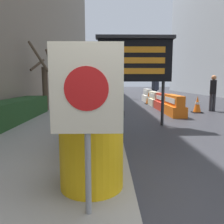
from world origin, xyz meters
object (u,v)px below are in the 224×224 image
object	(u,v)px
jersey_barrier_red_striped	(163,103)
traffic_cone_mid	(197,105)
warning_sign	(87,99)
traffic_cone_near	(149,98)
message_board	(135,60)
pedestrian_passerby	(213,90)
barrel_drum_foreground	(92,149)
jersey_barrier_white	(147,96)
traffic_light_near_curb	(121,66)
pedestrian_worker	(155,88)
barrel_drum_middle	(94,132)
jersey_barrier_cream	(154,99)
barrel_drum_back	(94,122)
jersey_barrier_orange_far	(174,106)

from	to	relation	value
jersey_barrier_red_striped	traffic_cone_mid	world-z (taller)	jersey_barrier_red_striped
warning_sign	traffic_cone_near	size ratio (longest dim) A/B	2.12
traffic_cone_near	message_board	bearing A→B (deg)	-104.13
warning_sign	pedestrian_passerby	world-z (taller)	warning_sign
traffic_cone_mid	pedestrian_passerby	size ratio (longest dim) A/B	0.45
barrel_drum_foreground	pedestrian_passerby	world-z (taller)	pedestrian_passerby
jersey_barrier_red_striped	jersey_barrier_white	distance (m)	4.62
message_board	traffic_light_near_curb	xyz separation A→B (m)	(0.23, 12.24, 0.70)
jersey_barrier_white	traffic_cone_mid	size ratio (longest dim) A/B	2.29
jersey_barrier_red_striped	pedestrian_worker	bearing A→B (deg)	83.38
traffic_light_near_curb	barrel_drum_middle	bearing A→B (deg)	-94.80
traffic_cone_mid	jersey_barrier_cream	bearing A→B (deg)	111.41
message_board	jersey_barrier_cream	size ratio (longest dim) A/B	1.38
barrel_drum_middle	pedestrian_worker	xyz separation A→B (m)	(3.56, 11.90, 0.43)
barrel_drum_middle	jersey_barrier_white	size ratio (longest dim) A/B	0.53
jersey_barrier_cream	pedestrian_passerby	distance (m)	3.73
traffic_light_near_curb	traffic_cone_near	bearing A→B (deg)	-73.86
traffic_cone_near	barrel_drum_back	bearing A→B (deg)	-106.90
pedestrian_passerby	barrel_drum_middle	bearing A→B (deg)	-9.65
jersey_barrier_red_striped	traffic_light_near_curb	xyz separation A→B (m)	(-1.74, 8.15, 2.46)
jersey_barrier_orange_far	jersey_barrier_red_striped	bearing A→B (deg)	90.00
jersey_barrier_orange_far	pedestrian_passerby	bearing A→B (deg)	28.70
jersey_barrier_red_striped	pedestrian_passerby	bearing A→B (deg)	-16.09
barrel_drum_middle	jersey_barrier_cream	distance (m)	10.32
traffic_light_near_curb	message_board	bearing A→B (deg)	-91.07
jersey_barrier_red_striped	traffic_cone_mid	size ratio (longest dim) A/B	2.10
message_board	traffic_cone_mid	size ratio (longest dim) A/B	3.66
barrel_drum_back	jersey_barrier_cream	bearing A→B (deg)	70.68
barrel_drum_middle	warning_sign	size ratio (longest dim) A/B	0.57
jersey_barrier_white	traffic_light_near_curb	size ratio (longest dim) A/B	0.46
jersey_barrier_orange_far	pedestrian_passerby	distance (m)	2.67
warning_sign	traffic_cone_mid	world-z (taller)	warning_sign
barrel_drum_foreground	warning_sign	size ratio (longest dim) A/B	0.57
warning_sign	pedestrian_passerby	bearing A→B (deg)	58.20
warning_sign	traffic_cone_mid	distance (m)	9.17
barrel_drum_foreground	pedestrian_passerby	xyz separation A→B (m)	(5.30, 7.93, 0.43)
traffic_light_near_curb	pedestrian_passerby	distance (m)	9.84
barrel_drum_middle	traffic_light_near_curb	world-z (taller)	traffic_light_near_curb
barrel_drum_middle	barrel_drum_back	distance (m)	0.96
traffic_cone_mid	pedestrian_worker	xyz separation A→B (m)	(-0.83, 5.43, 0.65)
jersey_barrier_orange_far	jersey_barrier_cream	world-z (taller)	jersey_barrier_orange_far
jersey_barrier_cream	warning_sign	bearing A→B (deg)	-104.80
barrel_drum_foreground	pedestrian_worker	xyz separation A→B (m)	(3.52, 12.86, 0.43)
jersey_barrier_orange_far	pedestrian_passerby	size ratio (longest dim) A/B	1.05
barrel_drum_middle	jersey_barrier_red_striped	size ratio (longest dim) A/B	0.58
barrel_drum_back	pedestrian_passerby	xyz separation A→B (m)	(5.39, 6.01, 0.43)
traffic_cone_near	pedestrian_worker	distance (m)	1.69
pedestrian_worker	jersey_barrier_white	bearing A→B (deg)	107.13
warning_sign	jersey_barrier_red_striped	bearing A→B (deg)	71.82
jersey_barrier_cream	pedestrian_passerby	size ratio (longest dim) A/B	1.18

